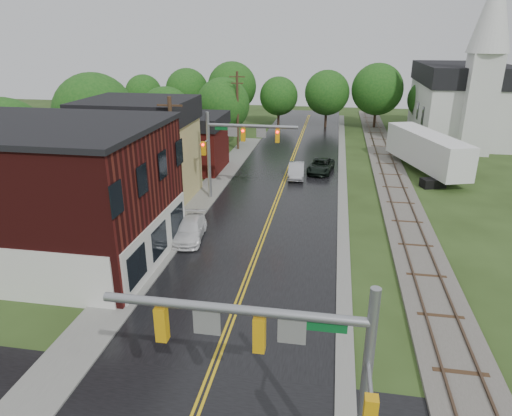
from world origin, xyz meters
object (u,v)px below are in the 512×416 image
(tree_left_b, at_px, (96,116))
(semi_trailer, at_px, (427,150))
(brick_building, at_px, (42,193))
(pickup_white, at_px, (190,230))
(traffic_signal_far, at_px, (234,141))
(utility_pole_c, at_px, (238,110))
(utility_pole_b, at_px, (173,158))
(suv_dark, at_px, (321,166))
(traffic_signal_near, at_px, (287,354))
(tree_left_e, at_px, (224,106))
(sedan_silver, at_px, (296,170))
(tree_left_c, at_px, (167,116))
(church, at_px, (464,94))
(tree_left_a, at_px, (6,146))

(tree_left_b, xyz_separation_m, semi_trailer, (31.23, 5.89, -3.39))
(brick_building, height_order, pickup_white, brick_building)
(traffic_signal_far, bearing_deg, brick_building, -126.92)
(utility_pole_c, bearing_deg, utility_pole_b, -90.00)
(utility_pole_c, height_order, suv_dark, utility_pole_c)
(traffic_signal_near, height_order, utility_pole_b, utility_pole_b)
(traffic_signal_far, xyz_separation_m, utility_pole_c, (-3.33, 17.00, -0.25))
(utility_pole_b, xyz_separation_m, utility_pole_c, (0.00, 22.00, 0.00))
(tree_left_e, distance_m, sedan_silver, 15.92)
(tree_left_c, xyz_separation_m, sedan_silver, (14.85, -5.81, -3.82))
(church, distance_m, tree_left_e, 29.91)
(utility_pole_b, height_order, suv_dark, utility_pole_b)
(tree_left_a, bearing_deg, tree_left_b, 78.69)
(suv_dark, bearing_deg, semi_trailer, 16.52)
(brick_building, xyz_separation_m, sedan_silver, (13.48, 19.09, -3.46))
(tree_left_e, relative_size, pickup_white, 1.81)
(sedan_silver, distance_m, semi_trailer, 13.03)
(brick_building, bearing_deg, traffic_signal_near, -39.17)
(utility_pole_b, xyz_separation_m, tree_left_a, (-13.05, -0.10, 0.39))
(tree_left_e, xyz_separation_m, suv_dark, (12.10, -9.70, -4.15))
(brick_building, xyz_separation_m, tree_left_e, (3.64, 30.90, 0.66))
(suv_dark, height_order, sedan_silver, sedan_silver)
(tree_left_a, relative_size, pickup_white, 1.92)
(brick_building, distance_m, utility_pole_b, 9.03)
(traffic_signal_far, xyz_separation_m, tree_left_a, (-16.38, -5.10, 0.14))
(suv_dark, bearing_deg, tree_left_a, -140.67)
(utility_pole_b, relative_size, utility_pole_c, 1.00)
(utility_pole_c, distance_m, pickup_white, 25.52)
(church, bearing_deg, utility_pole_b, -130.18)
(utility_pole_b, bearing_deg, utility_pole_c, 90.00)
(brick_building, distance_m, traffic_signal_far, 15.03)
(tree_left_c, bearing_deg, utility_pole_b, -68.51)
(sedan_silver, bearing_deg, tree_left_b, -176.99)
(church, distance_m, traffic_signal_far, 35.59)
(semi_trailer, bearing_deg, suv_dark, -171.06)
(tree_left_b, xyz_separation_m, sedan_silver, (18.85, 2.19, -5.03))
(utility_pole_c, distance_m, semi_trailer, 21.26)
(church, height_order, suv_dark, church)
(utility_pole_b, relative_size, tree_left_a, 1.04)
(church, bearing_deg, traffic_signal_far, -131.27)
(utility_pole_c, relative_size, tree_left_e, 1.10)
(utility_pole_b, distance_m, sedan_silver, 14.94)
(tree_left_c, relative_size, suv_dark, 1.61)
(church, height_order, sedan_silver, church)
(traffic_signal_far, relative_size, tree_left_c, 0.96)
(tree_left_b, distance_m, tree_left_c, 9.03)
(suv_dark, bearing_deg, traffic_signal_near, -82.05)
(tree_left_e, bearing_deg, semi_trailer, -20.05)
(utility_pole_c, xyz_separation_m, tree_left_a, (-13.05, -22.10, 0.39))
(utility_pole_b, bearing_deg, tree_left_e, 94.90)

